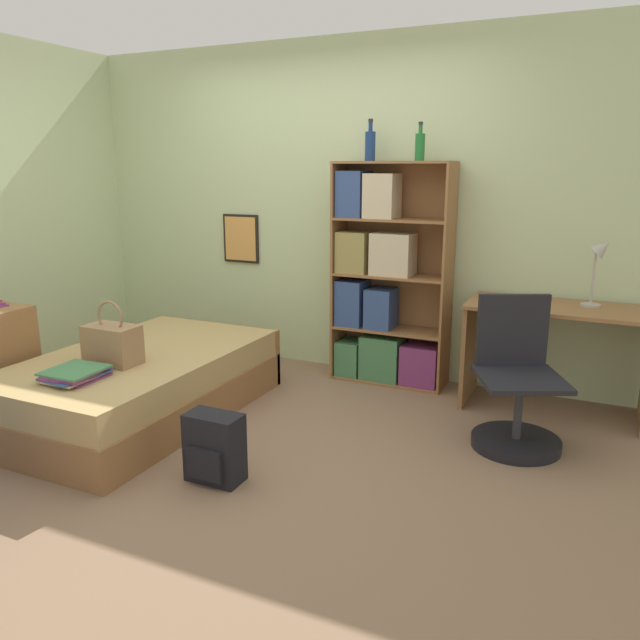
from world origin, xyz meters
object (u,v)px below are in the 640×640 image
object	(u,v)px
desk_chair	(516,401)
handbag	(112,344)
backpack	(214,448)
bookcase	(381,286)
bed	(141,384)
desk_lamp	(600,259)
bottle_brown	(420,146)
bottle_green	(370,145)
desk	(556,339)
book_stack_on_bed	(77,374)

from	to	relation	value
desk_chair	handbag	bearing A→B (deg)	-160.56
handbag	backpack	bearing A→B (deg)	-18.44
bookcase	bed	bearing A→B (deg)	-131.99
handbag	desk_lamp	xyz separation A→B (m)	(2.71, 1.55, 0.49)
bottle_brown	desk_chair	bearing A→B (deg)	-40.59
bottle_brown	backpack	xyz separation A→B (m)	(-0.51, -1.89, -1.59)
bed	desk_lamp	bearing A→B (deg)	25.70
handbag	bottle_brown	distance (m)	2.47
handbag	desk_lamp	distance (m)	3.16
bottle_green	desk_lamp	distance (m)	1.78
desk	bookcase	bearing A→B (deg)	174.94
bed	desk	size ratio (longest dim) A/B	1.61
bottle_green	desk_chair	size ratio (longest dim) A/B	0.34
bottle_green	backpack	xyz separation A→B (m)	(-0.12, -1.94, -1.60)
handbag	desk	xyz separation A→B (m)	(2.49, 1.48, -0.05)
bottle_brown	bookcase	bearing A→B (deg)	174.99
handbag	backpack	distance (m)	1.08
bed	book_stack_on_bed	world-z (taller)	book_stack_on_bed
desk_lamp	desk_chair	world-z (taller)	desk_lamp
bookcase	bottle_brown	size ratio (longest dim) A/B	6.32
bottle_green	desk	world-z (taller)	bottle_green
handbag	desk_chair	size ratio (longest dim) A/B	0.45
bottle_green	bottle_brown	xyz separation A→B (m)	(0.39, -0.05, -0.01)
bottle_green	desk	bearing A→B (deg)	-5.59
book_stack_on_bed	bottle_brown	world-z (taller)	bottle_brown
backpack	bed	bearing A→B (deg)	149.86
bookcase	desk_lamp	distance (m)	1.54
handbag	desk_chair	xyz separation A→B (m)	(2.34, 0.83, -0.29)
bookcase	book_stack_on_bed	bearing A→B (deg)	-121.69
desk_chair	backpack	world-z (taller)	desk_chair
bottle_brown	desk	distance (m)	1.62
handbag	book_stack_on_bed	world-z (taller)	handbag
bottle_brown	desk_lamp	distance (m)	1.43
desk_chair	backpack	size ratio (longest dim) A/B	2.38
bottle_brown	desk_lamp	bearing A→B (deg)	-0.75
desk_chair	bottle_green	bearing A→B (deg)	147.86
handbag	desk_chair	distance (m)	2.50
bookcase	desk_chair	world-z (taller)	bookcase
bed	bottle_brown	world-z (taller)	bottle_brown
book_stack_on_bed	bottle_green	size ratio (longest dim) A/B	1.25
bookcase	desk_chair	size ratio (longest dim) A/B	1.88
book_stack_on_bed	bottle_brown	distance (m)	2.72
book_stack_on_bed	backpack	bearing A→B (deg)	0.14
bed	bottle_green	world-z (taller)	bottle_green
bookcase	backpack	xyz separation A→B (m)	(-0.24, -1.91, -0.56)
book_stack_on_bed	bookcase	size ratio (longest dim) A/B	0.22
backpack	book_stack_on_bed	bearing A→B (deg)	-179.86
bookcase	bottle_green	bearing A→B (deg)	168.71
handbag	book_stack_on_bed	bearing A→B (deg)	-86.40
handbag	bottle_green	bearing A→B (deg)	56.11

